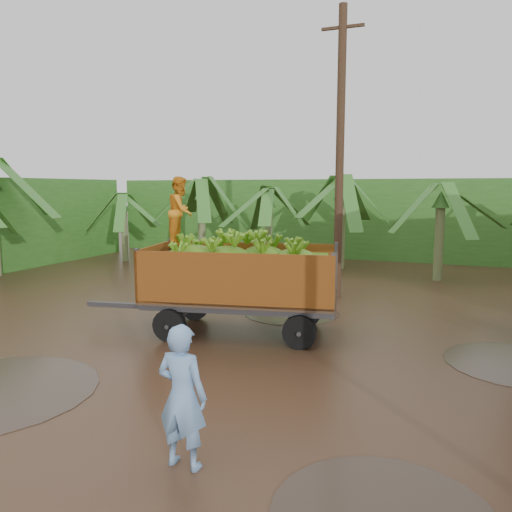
{
  "coord_description": "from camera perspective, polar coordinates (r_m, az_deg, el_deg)",
  "views": [
    {
      "loc": [
        3.17,
        -7.82,
        3.22
      ],
      "look_at": [
        -0.95,
        2.64,
        1.68
      ],
      "focal_mm": 35.0,
      "sensor_mm": 36.0,
      "label": 1
    }
  ],
  "objects": [
    {
      "name": "banana_trailer",
      "position": [
        11.01,
        -1.84,
        -2.38
      ],
      "size": [
        5.88,
        2.76,
        3.47
      ],
      "rotation": [
        0.0,
        0.0,
        0.19
      ],
      "color": "#A35717",
      "rests_on": "ground"
    },
    {
      "name": "ground",
      "position": [
        9.03,
        -0.55,
        -13.09
      ],
      "size": [
        100.0,
        100.0,
        0.0
      ],
      "primitive_type": "plane",
      "color": "black",
      "rests_on": "ground"
    },
    {
      "name": "utility_pole",
      "position": [
        14.74,
        9.57,
        11.43
      ],
      "size": [
        1.2,
        0.24,
        8.24
      ],
      "color": "#47301E",
      "rests_on": "ground"
    },
    {
      "name": "man_blue",
      "position": [
        5.99,
        -8.43,
        -15.57
      ],
      "size": [
        0.63,
        0.43,
        1.7
      ],
      "primitive_type": "imported",
      "rotation": [
        0.0,
        0.0,
        3.11
      ],
      "color": "#75A2D6",
      "rests_on": "ground"
    },
    {
      "name": "banana_plants",
      "position": [
        16.87,
        -11.72,
        2.93
      ],
      "size": [
        24.76,
        20.4,
        4.4
      ],
      "color": "#2D661E",
      "rests_on": "ground"
    },
    {
      "name": "hedge_north",
      "position": [
        24.41,
        9.27,
        4.39
      ],
      "size": [
        22.0,
        3.0,
        3.6
      ],
      "primitive_type": "cube",
      "color": "#2D661E",
      "rests_on": "ground"
    }
  ]
}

